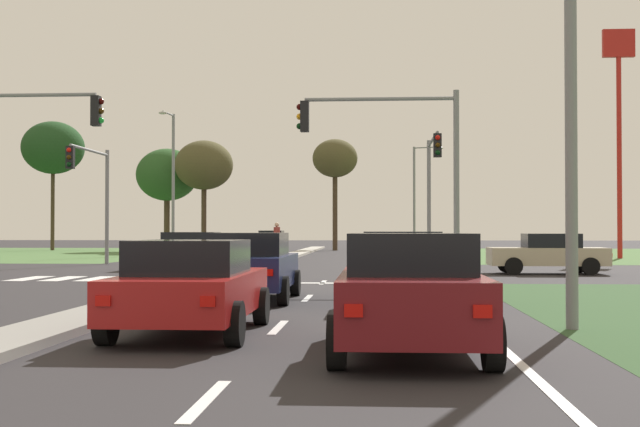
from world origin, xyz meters
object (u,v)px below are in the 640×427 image
Objects in this scene: car_navy_near at (250,266)px; traffic_signal_far_right at (432,175)px; car_maroon_sixth at (410,292)px; car_red_seventh at (191,286)px; traffic_signal_far_left at (94,182)px; fastfood_pole_sign at (619,93)px; street_lamp_fourth at (417,191)px; car_grey_fifth at (401,268)px; treeline_fifth at (335,160)px; street_lamp_third at (172,176)px; treeline_second at (53,148)px; traffic_signal_near_right at (398,150)px; street_lamp_second at (0,110)px; treeline_third at (167,175)px; car_beige_second at (548,253)px; treeline_fourth at (204,166)px; pedestrian_at_median at (277,236)px; car_silver_third at (188,251)px; traffic_signal_near_left at (20,149)px; car_black_fourth at (271,242)px.

car_navy_near is 18.91m from traffic_signal_far_right.
car_maroon_sixth reaches higher than car_red_seventh.
fastfood_pole_sign reaches higher than traffic_signal_far_left.
street_lamp_fourth is at bearing 87.06° from car_maroon_sixth.
treeline_fifth is (-3.73, 48.79, 6.43)m from car_grey_fifth.
street_lamp_third is 16.85m from treeline_second.
street_lamp_second is (-14.01, 3.00, 1.80)m from traffic_signal_near_right.
street_lamp_second is at bearing 123.00° from car_red_seventh.
traffic_signal_far_right is 0.72× the size of treeline_third.
car_beige_second is 37.06m from treeline_fifth.
treeline_second reaches higher than treeline_third.
treeline_fifth is (13.16, 1.59, 1.30)m from treeline_third.
traffic_signal_near_right is 32.32m from street_lamp_third.
street_lamp_second is 34.22m from treeline_fourth.
car_beige_second is at bearing -55.97° from treeline_third.
street_lamp_third reaches higher than traffic_signal_near_right.
pedestrian_at_median is (-2.31, 25.04, 0.49)m from car_navy_near.
car_maroon_sixth is 0.42× the size of treeline_second.
street_lamp_second is 36.34m from treeline_third.
traffic_signal_far_right reaches higher than car_silver_third.
treeline_fifth reaches higher than car_navy_near.
car_beige_second is 31.02m from street_lamp_third.
traffic_signal_near_right is at bearing 74.68° from car_red_seventh.
treeline_second is at bearing 115.58° from car_maroon_sixth.
traffic_signal_far_left is at bearing 124.55° from car_grey_fifth.
traffic_signal_near_left reaches higher than car_maroon_sixth.
street_lamp_second is 1.14× the size of street_lamp_third.
fastfood_pole_sign is at bearing -28.06° from treeline_third.
car_maroon_sixth is at bearing -52.52° from street_lamp_second.
street_lamp_second is 17.92m from pedestrian_at_median.
traffic_signal_far_left is 0.64× the size of treeline_fourth.
traffic_signal_near_right is 0.45× the size of fastfood_pole_sign.
traffic_signal_far_right is at bearing -91.67° from street_lamp_fourth.
car_grey_fifth is at bearing 100.84° from car_black_fourth.
traffic_signal_far_right is at bearing -45.58° from treeline_second.
pedestrian_at_median is at bearing 71.63° from traffic_signal_near_left.
treeline_fourth reaches higher than car_maroon_sixth.
treeline_third reaches higher than traffic_signal_far_right.
street_lamp_third is (-6.11, -4.13, 4.42)m from car_black_fourth.
car_grey_fifth is 39.82m from street_lamp_third.
fastfood_pole_sign is (10.52, -20.06, 4.68)m from street_lamp_fourth.
car_navy_near is 0.94× the size of car_silver_third.
car_navy_near is 0.52× the size of treeline_fourth.
car_silver_third is 0.49× the size of street_lamp_third.
street_lamp_second is 43.49m from street_lamp_fourth.
fastfood_pole_sign reaches higher than car_red_seventh.
pedestrian_at_median is (8.25, -10.72, -3.94)m from street_lamp_third.
treeline_second is (-13.14, 28.76, 4.44)m from traffic_signal_far_left.
car_navy_near is 0.42× the size of treeline_second.
car_red_seventh is at bearing -114.94° from fastfood_pole_sign.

